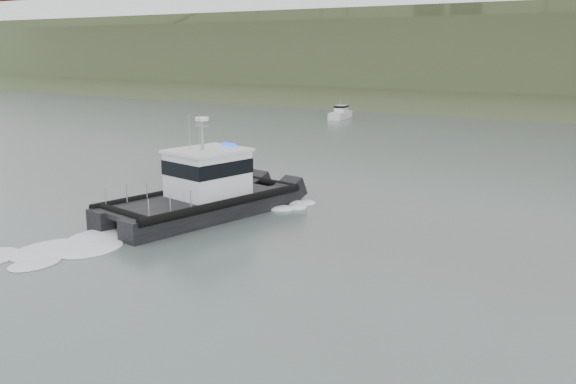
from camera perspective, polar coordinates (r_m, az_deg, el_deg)
name	(u,v)px	position (r m, az deg, el deg)	size (l,w,h in m)	color
ground	(205,275)	(28.39, -7.37, -7.33)	(400.00, 400.00, 0.00)	#4D5C57
patrol_boat	(203,190)	(37.98, -7.53, 0.14)	(6.61, 12.99, 6.01)	black
motorboat	(340,113)	(91.46, 4.69, 6.97)	(2.59, 5.54, 2.93)	silver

